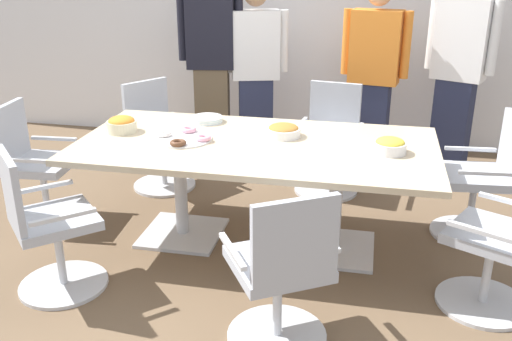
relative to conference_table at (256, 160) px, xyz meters
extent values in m
cube|color=brown|center=(0.00, 0.00, -0.63)|extent=(10.00, 10.00, 0.01)
cube|color=white|center=(0.00, 2.40, 0.77)|extent=(8.00, 0.10, 2.80)
cube|color=#CCB793|center=(0.00, 0.00, 0.10)|extent=(2.40, 1.20, 0.04)
cube|color=silver|center=(-0.55, 0.00, -0.61)|extent=(0.56, 0.56, 0.02)
cylinder|color=silver|center=(-0.55, 0.00, -0.26)|extent=(0.09, 0.09, 0.69)
cube|color=silver|center=(0.55, 0.00, -0.61)|extent=(0.56, 0.56, 0.02)
cylinder|color=silver|center=(0.55, 0.00, -0.26)|extent=(0.09, 0.09, 0.69)
cylinder|color=silver|center=(0.33, -1.03, -0.61)|extent=(0.74, 0.74, 0.02)
cylinder|color=silver|center=(0.33, -1.03, -0.40)|extent=(0.05, 0.05, 0.41)
cube|color=#ADB2BC|center=(0.33, -1.03, -0.17)|extent=(0.63, 0.63, 0.06)
cube|color=#ADB2BC|center=(0.44, -1.21, 0.07)|extent=(0.39, 0.26, 0.42)
cube|color=silver|center=(0.12, -1.16, -0.05)|extent=(0.22, 0.33, 0.02)
cube|color=silver|center=(0.54, -0.90, -0.05)|extent=(0.22, 0.33, 0.02)
cylinder|color=silver|center=(1.47, -0.48, -0.61)|extent=(0.73, 0.73, 0.02)
cylinder|color=silver|center=(1.47, -0.48, -0.40)|extent=(0.05, 0.05, 0.41)
cube|color=#ADB2BC|center=(1.47, -0.48, -0.17)|extent=(0.62, 0.62, 0.06)
cube|color=silver|center=(1.36, -0.69, -0.05)|extent=(0.34, 0.20, 0.02)
cube|color=silver|center=(1.58, -0.26, -0.05)|extent=(0.34, 0.20, 0.02)
cylinder|color=silver|center=(1.50, 0.43, -0.61)|extent=(0.59, 0.59, 0.02)
cylinder|color=silver|center=(1.50, 0.43, -0.40)|extent=(0.05, 0.05, 0.41)
cube|color=#ADB2BC|center=(1.50, 0.43, -0.17)|extent=(0.50, 0.50, 0.06)
cube|color=#ADB2BC|center=(1.71, 0.45, 0.07)|extent=(0.08, 0.44, 0.42)
cube|color=silver|center=(1.52, 0.19, -0.05)|extent=(0.37, 0.06, 0.02)
cube|color=silver|center=(1.48, 0.68, -0.05)|extent=(0.37, 0.06, 0.02)
cylinder|color=silver|center=(0.40, 1.02, -0.61)|extent=(0.61, 0.61, 0.02)
cylinder|color=silver|center=(0.40, 1.02, -0.40)|extent=(0.05, 0.05, 0.41)
cube|color=#ADB2BC|center=(0.40, 1.02, -0.17)|extent=(0.52, 0.52, 0.06)
cube|color=#ADB2BC|center=(0.43, 1.23, 0.07)|extent=(0.44, 0.10, 0.42)
cube|color=silver|center=(0.64, 0.98, -0.05)|extent=(0.08, 0.37, 0.02)
cube|color=silver|center=(0.16, 1.05, -0.05)|extent=(0.08, 0.37, 0.02)
cylinder|color=silver|center=(-1.00, 0.84, -0.61)|extent=(0.75, 0.75, 0.02)
cylinder|color=silver|center=(-1.00, 0.84, -0.40)|extent=(0.05, 0.05, 0.41)
cube|color=#ADB2BC|center=(-1.00, 0.84, -0.17)|extent=(0.64, 0.64, 0.06)
cube|color=#ADB2BC|center=(-1.17, 0.95, 0.07)|extent=(0.28, 0.39, 0.42)
cube|color=silver|center=(-0.86, 1.04, -0.05)|extent=(0.32, 0.23, 0.02)
cube|color=silver|center=(-1.14, 0.63, -0.05)|extent=(0.32, 0.23, 0.02)
cylinder|color=silver|center=(-1.65, 0.02, -0.61)|extent=(0.58, 0.58, 0.02)
cylinder|color=silver|center=(-1.65, 0.02, -0.40)|extent=(0.05, 0.05, 0.41)
cube|color=#ADB2BC|center=(-1.65, 0.02, -0.17)|extent=(0.49, 0.49, 0.06)
cube|color=#ADB2BC|center=(-1.86, 0.01, 0.07)|extent=(0.07, 0.44, 0.42)
cube|color=silver|center=(-1.67, 0.27, -0.05)|extent=(0.37, 0.06, 0.02)
cube|color=silver|center=(-1.63, -0.22, -0.05)|extent=(0.37, 0.06, 0.02)
cylinder|color=silver|center=(-1.06, -0.81, -0.61)|extent=(0.76, 0.76, 0.02)
cylinder|color=silver|center=(-1.06, -0.81, -0.40)|extent=(0.05, 0.05, 0.41)
cube|color=#ADB2BC|center=(-1.06, -0.81, -0.17)|extent=(0.65, 0.65, 0.06)
cube|color=#ADB2BC|center=(-1.21, -0.95, 0.07)|extent=(0.33, 0.34, 0.42)
cube|color=silver|center=(-1.23, -0.63, -0.05)|extent=(0.29, 0.28, 0.02)
cube|color=silver|center=(-0.89, -0.98, -0.05)|extent=(0.29, 0.28, 0.02)
cube|color=brown|center=(-0.78, 1.64, -0.17)|extent=(0.35, 0.25, 0.90)
cube|color=black|center=(-0.78, 1.64, 0.63)|extent=(0.47, 0.28, 0.71)
cylinder|color=black|center=(-0.51, 1.68, 0.67)|extent=(0.09, 0.09, 0.64)
cylinder|color=black|center=(-1.04, 1.60, 0.67)|extent=(0.09, 0.09, 0.64)
cube|color=#232842|center=(-0.37, 1.74, -0.23)|extent=(0.36, 0.28, 0.80)
cube|color=white|center=(-0.37, 1.74, 0.49)|extent=(0.48, 0.33, 0.63)
cylinder|color=white|center=(-0.11, 1.81, 0.52)|extent=(0.10, 0.10, 0.57)
cylinder|color=white|center=(-0.62, 1.67, 0.52)|extent=(0.10, 0.10, 0.57)
cube|color=#232842|center=(0.73, 1.69, -0.22)|extent=(0.35, 0.25, 0.82)
cube|color=orange|center=(0.73, 1.69, 0.51)|extent=(0.47, 0.29, 0.65)
cylinder|color=orange|center=(1.00, 1.65, 0.55)|extent=(0.09, 0.09, 0.58)
cylinder|color=orange|center=(0.47, 1.74, 0.55)|extent=(0.09, 0.09, 0.58)
cube|color=#232842|center=(1.46, 1.73, -0.19)|extent=(0.37, 0.31, 0.88)
cube|color=white|center=(1.46, 1.73, 0.60)|extent=(0.49, 0.38, 0.69)
cylinder|color=white|center=(1.71, 1.62, 0.63)|extent=(0.11, 0.11, 0.62)
cylinder|color=white|center=(1.22, 1.83, 0.63)|extent=(0.11, 0.11, 0.62)
cylinder|color=beige|center=(-0.98, 0.04, 0.16)|extent=(0.21, 0.21, 0.08)
ellipsoid|color=orange|center=(-0.98, 0.04, 0.21)|extent=(0.18, 0.18, 0.07)
cylinder|color=white|center=(0.87, -0.02, 0.16)|extent=(0.21, 0.21, 0.07)
ellipsoid|color=yellow|center=(0.87, -0.02, 0.20)|extent=(0.19, 0.19, 0.06)
cylinder|color=white|center=(0.16, 0.17, 0.16)|extent=(0.24, 0.24, 0.06)
ellipsoid|color=#AD702D|center=(0.16, 0.17, 0.19)|extent=(0.21, 0.21, 0.05)
cylinder|color=white|center=(-0.50, -0.04, 0.13)|extent=(0.39, 0.39, 0.01)
torus|color=pink|center=(-0.35, -0.05, 0.15)|extent=(0.11, 0.11, 0.03)
torus|color=pink|center=(-0.51, 0.11, 0.15)|extent=(0.11, 0.11, 0.03)
torus|color=white|center=(-0.64, -0.02, 0.15)|extent=(0.11, 0.11, 0.03)
torus|color=brown|center=(-0.48, -0.19, 0.15)|extent=(0.11, 0.11, 0.03)
cylinder|color=white|center=(-0.46, 0.40, 0.13)|extent=(0.23, 0.23, 0.01)
cylinder|color=silver|center=(-0.46, 0.40, 0.13)|extent=(0.23, 0.23, 0.01)
cylinder|color=white|center=(-0.46, 0.40, 0.14)|extent=(0.23, 0.23, 0.01)
cylinder|color=silver|center=(-0.46, 0.40, 0.15)|extent=(0.23, 0.23, 0.01)
cylinder|color=white|center=(-0.46, 0.40, 0.15)|extent=(0.23, 0.23, 0.01)
cylinder|color=silver|center=(-0.46, 0.40, 0.16)|extent=(0.23, 0.23, 0.01)
cylinder|color=white|center=(-0.46, 0.40, 0.16)|extent=(0.23, 0.23, 0.01)
camera|label=1|loc=(0.75, -3.56, 1.36)|focal=40.17mm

